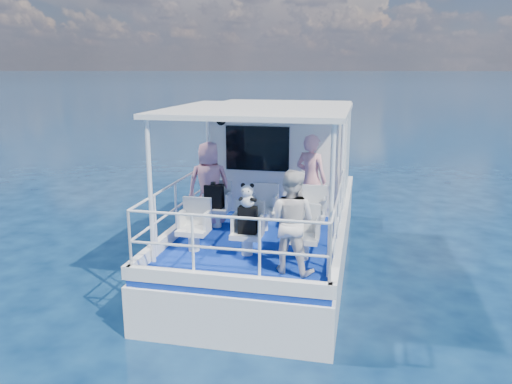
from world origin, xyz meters
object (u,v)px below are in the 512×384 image
at_px(passenger_stbd_aft, 291,222).
at_px(panda, 247,195).
at_px(passenger_port_fwd, 209,184).
at_px(backpack_center, 248,220).

height_order(passenger_stbd_aft, panda, passenger_stbd_aft).
relative_size(passenger_port_fwd, passenger_stbd_aft, 1.05).
relative_size(passenger_port_fwd, backpack_center, 3.69).
bearing_deg(panda, passenger_port_fwd, 126.74).
distance_m(passenger_stbd_aft, backpack_center, 0.90).
relative_size(passenger_stbd_aft, panda, 4.07).
bearing_deg(passenger_stbd_aft, passenger_port_fwd, -33.61).
bearing_deg(panda, passenger_stbd_aft, -31.03).
relative_size(passenger_stbd_aft, backpack_center, 3.52).
height_order(backpack_center, panda, panda).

